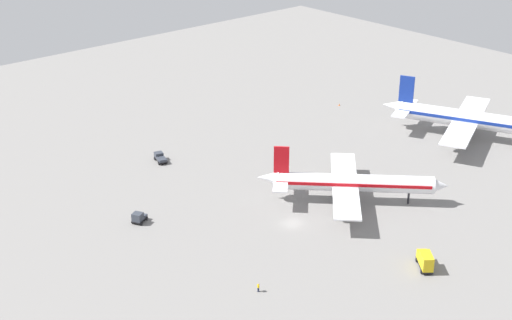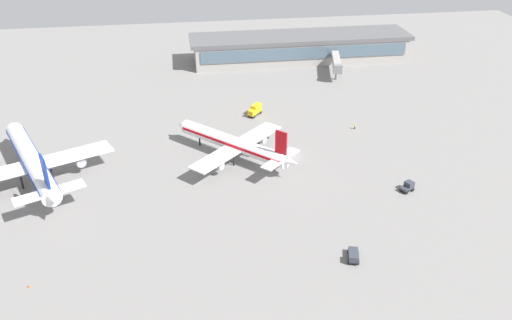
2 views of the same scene
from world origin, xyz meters
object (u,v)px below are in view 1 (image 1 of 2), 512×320
object	(u,v)px
baggage_tug	(139,217)
airplane_taxiing	(472,120)
catering_truck	(425,260)
ground_crew_worker	(258,287)
airplane_at_gate	(351,183)
safety_cone_mid_apron	(339,105)
pushback_tractor	(160,158)

from	to	relation	value
baggage_tug	airplane_taxiing	bearing A→B (deg)	140.88
catering_truck	ground_crew_worker	bearing A→B (deg)	102.44
airplane_at_gate	catering_truck	distance (m)	28.54
catering_truck	safety_cone_mid_apron	distance (m)	87.13
pushback_tractor	ground_crew_worker	bearing A→B (deg)	177.95
baggage_tug	airplane_at_gate	bearing A→B (deg)	123.30
airplane_taxiing	safety_cone_mid_apron	distance (m)	40.26
airplane_taxiing	airplane_at_gate	bearing A→B (deg)	-110.21
airplane_at_gate	safety_cone_mid_apron	bearing A→B (deg)	90.54
pushback_tractor	airplane_taxiing	bearing A→B (deg)	-104.70
pushback_tractor	safety_cone_mid_apron	distance (m)	61.24
airplane_at_gate	catering_truck	bearing A→B (deg)	-64.16
pushback_tractor	safety_cone_mid_apron	bearing A→B (deg)	-75.05
pushback_tractor	catering_truck	world-z (taller)	catering_truck
ground_crew_worker	safety_cone_mid_apron	bearing A→B (deg)	69.32
airplane_taxiing	pushback_tractor	xyz separation A→B (m)	(-67.95, 40.84, -4.29)
baggage_tug	ground_crew_worker	size ratio (longest dim) A/B	2.22
pushback_tractor	baggage_tug	world-z (taller)	baggage_tug
catering_truck	baggage_tug	distance (m)	56.82
ground_crew_worker	airplane_taxiing	bearing A→B (deg)	45.05
ground_crew_worker	baggage_tug	bearing A→B (deg)	127.73
airplane_at_gate	airplane_taxiing	bearing A→B (deg)	49.53
airplane_at_gate	catering_truck	size ratio (longest dim) A/B	5.78
airplane_at_gate	safety_cone_mid_apron	world-z (taller)	airplane_at_gate
airplane_taxiing	catering_truck	xyz separation A→B (m)	(-59.22, -30.14, -3.56)
airplane_taxiing	catering_truck	size ratio (longest dim) A/B	8.13
pushback_tractor	ground_crew_worker	distance (m)	59.69
baggage_tug	catering_truck	bearing A→B (deg)	93.77
airplane_at_gate	catering_truck	world-z (taller)	airplane_at_gate
airplane_at_gate	baggage_tug	distance (m)	44.81
safety_cone_mid_apron	airplane_taxiing	bearing A→B (deg)	-80.31
baggage_tug	pushback_tractor	bearing A→B (deg)	-160.03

